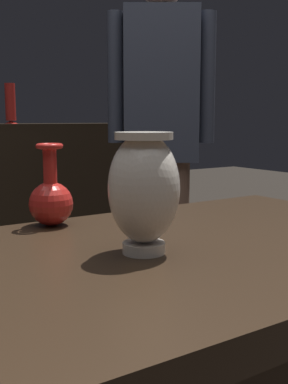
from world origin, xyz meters
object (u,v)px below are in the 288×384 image
visitor_near_right (161,124)px  vase_left_accent (51,199)px  shelf_vase_right (10,105)px  vase_centerpiece (144,188)px

visitor_near_right → vase_left_accent: bearing=77.7°
shelf_vase_right → visitor_near_right: size_ratio=0.14×
vase_left_accent → shelf_vase_right: (0.57, 1.94, 0.25)m
vase_left_accent → shelf_vase_right: bearing=73.6°
shelf_vase_right → visitor_near_right: bearing=-74.4°
vase_centerpiece → visitor_near_right: visitor_near_right is taller
vase_left_accent → visitor_near_right: (0.88, 0.84, 0.14)m
shelf_vase_right → vase_centerpiece: bearing=-103.4°
vase_centerpiece → shelf_vase_right: (0.53, 2.22, 0.19)m
vase_centerpiece → shelf_vase_right: bearing=76.6°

